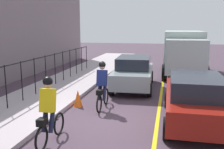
{
  "coord_description": "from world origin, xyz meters",
  "views": [
    {
      "loc": [
        -8.03,
        -1.89,
        3.09
      ],
      "look_at": [
        2.89,
        0.54,
        1.0
      ],
      "focal_mm": 41.43,
      "sensor_mm": 36.0,
      "label": 1
    }
  ],
  "objects_px": {
    "parked_sedan_rear": "(134,72)",
    "cyclist_lead": "(102,86)",
    "cyclist_follow": "(49,111)",
    "patrol_sedan": "(195,98)",
    "box_truck_background": "(183,50)",
    "traffic_cone_near": "(78,98)"
  },
  "relations": [
    {
      "from": "parked_sedan_rear",
      "to": "cyclist_lead",
      "type": "bearing_deg",
      "value": -13.22
    },
    {
      "from": "cyclist_follow",
      "to": "patrol_sedan",
      "type": "xyz_separation_m",
      "value": [
        2.39,
        -3.89,
        -0.09
      ]
    },
    {
      "from": "cyclist_lead",
      "to": "parked_sedan_rear",
      "type": "distance_m",
      "value": 3.7
    },
    {
      "from": "box_truck_background",
      "to": "traffic_cone_near",
      "type": "distance_m",
      "value": 9.38
    },
    {
      "from": "cyclist_follow",
      "to": "patrol_sedan",
      "type": "relative_size",
      "value": 0.41
    },
    {
      "from": "cyclist_follow",
      "to": "parked_sedan_rear",
      "type": "relative_size",
      "value": 0.41
    },
    {
      "from": "traffic_cone_near",
      "to": "box_truck_background",
      "type": "bearing_deg",
      "value": -27.59
    },
    {
      "from": "cyclist_lead",
      "to": "cyclist_follow",
      "type": "bearing_deg",
      "value": 168.84
    },
    {
      "from": "patrol_sedan",
      "to": "box_truck_background",
      "type": "bearing_deg",
      "value": -0.56
    },
    {
      "from": "cyclist_follow",
      "to": "traffic_cone_near",
      "type": "xyz_separation_m",
      "value": [
        3.26,
        0.39,
        -0.58
      ]
    },
    {
      "from": "cyclist_lead",
      "to": "box_truck_background",
      "type": "xyz_separation_m",
      "value": [
        8.35,
        -3.3,
        0.64
      ]
    },
    {
      "from": "parked_sedan_rear",
      "to": "box_truck_background",
      "type": "relative_size",
      "value": 0.67
    },
    {
      "from": "parked_sedan_rear",
      "to": "patrol_sedan",
      "type": "bearing_deg",
      "value": 27.76
    },
    {
      "from": "parked_sedan_rear",
      "to": "traffic_cone_near",
      "type": "relative_size",
      "value": 6.81
    },
    {
      "from": "patrol_sedan",
      "to": "parked_sedan_rear",
      "type": "distance_m",
      "value": 5.11
    },
    {
      "from": "patrol_sedan",
      "to": "parked_sedan_rear",
      "type": "bearing_deg",
      "value": 30.03
    },
    {
      "from": "patrol_sedan",
      "to": "traffic_cone_near",
      "type": "relative_size",
      "value": 6.71
    },
    {
      "from": "box_truck_background",
      "to": "patrol_sedan",
      "type": "bearing_deg",
      "value": -0.3
    },
    {
      "from": "box_truck_background",
      "to": "cyclist_follow",
      "type": "bearing_deg",
      "value": -18.9
    },
    {
      "from": "cyclist_lead",
      "to": "cyclist_follow",
      "type": "relative_size",
      "value": 1.0
    },
    {
      "from": "patrol_sedan",
      "to": "cyclist_lead",
      "type": "bearing_deg",
      "value": 76.31
    },
    {
      "from": "cyclist_lead",
      "to": "traffic_cone_near",
      "type": "height_order",
      "value": "cyclist_lead"
    }
  ]
}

